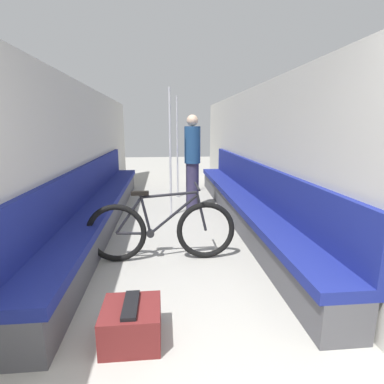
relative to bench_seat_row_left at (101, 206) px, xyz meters
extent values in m
cube|color=beige|center=(-0.26, -0.26, 0.80)|extent=(0.10, 10.58, 2.25)
cube|color=beige|center=(2.62, -0.26, 0.80)|extent=(0.10, 10.58, 2.25)
cube|color=#4C4C51|center=(0.03, 0.00, -0.14)|extent=(0.41, 6.15, 0.36)
cube|color=navy|center=(0.03, 0.00, 0.09)|extent=(0.48, 6.15, 0.10)
cube|color=navy|center=(-0.17, 0.00, 0.42)|extent=(0.07, 6.15, 0.54)
cube|color=#4C4C51|center=(2.33, 0.00, -0.14)|extent=(0.41, 6.15, 0.36)
cube|color=navy|center=(2.33, 0.00, 0.09)|extent=(0.48, 6.15, 0.10)
cube|color=navy|center=(2.54, 0.00, 0.42)|extent=(0.07, 6.15, 0.54)
torus|color=black|center=(0.46, -1.43, 0.04)|extent=(0.71, 0.07, 0.71)
torus|color=black|center=(1.52, -1.43, 0.04)|extent=(0.71, 0.07, 0.71)
cylinder|color=black|center=(0.66, -1.43, 0.03)|extent=(0.40, 0.03, 0.05)
cylinder|color=black|center=(0.61, -1.43, 0.24)|extent=(0.32, 0.03, 0.43)
cylinder|color=black|center=(0.80, -1.43, 0.27)|extent=(0.14, 0.03, 0.50)
cylinder|color=black|center=(1.14, -1.43, 0.25)|extent=(0.58, 0.03, 0.48)
cylinder|color=black|center=(1.08, -1.43, 0.49)|extent=(0.67, 0.03, 0.08)
cylinder|color=black|center=(1.47, -1.43, 0.26)|extent=(0.14, 0.03, 0.47)
cylinder|color=black|center=(0.86, -1.43, 0.02)|extent=(0.09, 0.06, 0.09)
cube|color=black|center=(0.75, -1.43, 0.51)|extent=(0.20, 0.07, 0.04)
cylinder|color=black|center=(1.42, -1.43, 0.58)|extent=(0.02, 0.46, 0.02)
cylinder|color=gray|center=(1.15, 0.39, -0.31)|extent=(0.08, 0.08, 0.01)
cylinder|color=silver|center=(1.15, 0.39, 0.79)|extent=(0.04, 0.04, 2.23)
cylinder|color=gray|center=(1.34, 1.87, -0.31)|extent=(0.08, 0.08, 0.01)
cylinder|color=silver|center=(1.34, 1.87, 0.79)|extent=(0.04, 0.04, 2.23)
cylinder|color=#332D4C|center=(1.57, 0.80, 0.13)|extent=(0.25, 0.25, 0.90)
cylinder|color=navy|center=(1.57, 0.80, 0.93)|extent=(0.30, 0.30, 0.68)
sphere|color=beige|center=(1.57, 0.80, 1.37)|extent=(0.21, 0.21, 0.21)
cube|color=maroon|center=(0.77, -2.83, -0.18)|extent=(0.43, 0.42, 0.29)
cube|color=black|center=(0.77, -2.83, -0.02)|extent=(0.11, 0.35, 0.03)
camera|label=1|loc=(1.03, -4.84, 1.27)|focal=28.00mm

